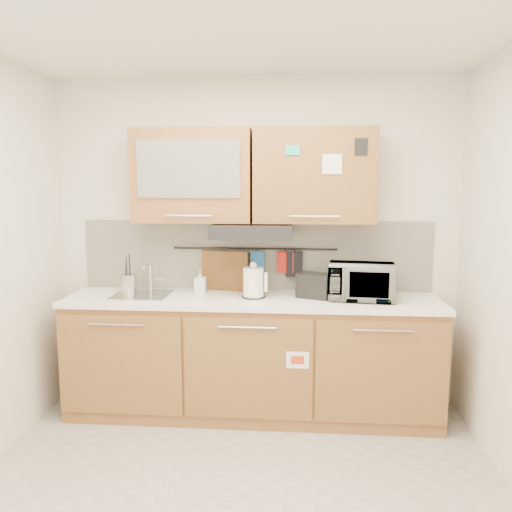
# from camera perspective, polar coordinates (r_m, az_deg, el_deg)

# --- Properties ---
(floor) EXTENTS (3.20, 3.20, 0.00)m
(floor) POSITION_cam_1_polar(r_m,az_deg,el_deg) (3.06, -2.73, -27.01)
(floor) COLOR #9E9993
(floor) RESTS_ON ground
(ceiling) EXTENTS (3.20, 3.20, 0.00)m
(ceiling) POSITION_cam_1_polar(r_m,az_deg,el_deg) (2.65, -3.14, 26.61)
(ceiling) COLOR white
(ceiling) RESTS_ON wall_back
(wall_back) EXTENTS (3.20, 0.00, 3.20)m
(wall_back) POSITION_cam_1_polar(r_m,az_deg,el_deg) (4.03, -0.11, 1.49)
(wall_back) COLOR silver
(wall_back) RESTS_ON ground
(base_cabinet) EXTENTS (2.80, 0.64, 0.88)m
(base_cabinet) POSITION_cam_1_polar(r_m,az_deg,el_deg) (3.93, -0.48, -12.09)
(base_cabinet) COLOR #9C6937
(base_cabinet) RESTS_ON floor
(countertop) EXTENTS (2.82, 0.62, 0.04)m
(countertop) POSITION_cam_1_polar(r_m,az_deg,el_deg) (3.79, -0.50, -5.06)
(countertop) COLOR white
(countertop) RESTS_ON base_cabinet
(backsplash) EXTENTS (2.80, 0.02, 0.56)m
(backsplash) POSITION_cam_1_polar(r_m,az_deg,el_deg) (4.03, -0.12, 0.06)
(backsplash) COLOR silver
(backsplash) RESTS_ON countertop
(upper_cabinets) EXTENTS (1.82, 0.37, 0.70)m
(upper_cabinets) POSITION_cam_1_polar(r_m,az_deg,el_deg) (3.82, -0.40, 9.12)
(upper_cabinets) COLOR #9C6937
(upper_cabinets) RESTS_ON wall_back
(range_hood) EXTENTS (0.60, 0.46, 0.10)m
(range_hood) POSITION_cam_1_polar(r_m,az_deg,el_deg) (3.77, -0.42, 2.88)
(range_hood) COLOR black
(range_hood) RESTS_ON upper_cabinets
(sink) EXTENTS (0.42, 0.40, 0.26)m
(sink) POSITION_cam_1_polar(r_m,az_deg,el_deg) (3.97, -12.82, -4.31)
(sink) COLOR silver
(sink) RESTS_ON countertop
(utensil_rail) EXTENTS (1.30, 0.02, 0.02)m
(utensil_rail) POSITION_cam_1_polar(r_m,az_deg,el_deg) (3.98, -0.17, 0.84)
(utensil_rail) COLOR black
(utensil_rail) RESTS_ON backsplash
(utensil_crock) EXTENTS (0.16, 0.16, 0.31)m
(utensil_crock) POSITION_cam_1_polar(r_m,az_deg,el_deg) (4.03, -14.30, -3.08)
(utensil_crock) COLOR #AFAFB3
(utensil_crock) RESTS_ON countertop
(kettle) EXTENTS (0.20, 0.18, 0.27)m
(kettle) POSITION_cam_1_polar(r_m,az_deg,el_deg) (3.76, -0.28, -3.14)
(kettle) COLOR white
(kettle) RESTS_ON countertop
(toaster) EXTENTS (0.28, 0.23, 0.19)m
(toaster) POSITION_cam_1_polar(r_m,az_deg,el_deg) (3.78, 6.68, -3.34)
(toaster) COLOR black
(toaster) RESTS_ON countertop
(microwave) EXTENTS (0.51, 0.37, 0.27)m
(microwave) POSITION_cam_1_polar(r_m,az_deg,el_deg) (3.78, 11.94, -2.89)
(microwave) COLOR #999999
(microwave) RESTS_ON countertop
(soap_bottle) EXTENTS (0.09, 0.09, 0.19)m
(soap_bottle) POSITION_cam_1_polar(r_m,az_deg,el_deg) (3.93, -6.39, -2.92)
(soap_bottle) COLOR #999999
(soap_bottle) RESTS_ON countertop
(cutting_board) EXTENTS (0.38, 0.10, 0.48)m
(cutting_board) POSITION_cam_1_polar(r_m,az_deg,el_deg) (4.03, -3.56, -2.79)
(cutting_board) COLOR brown
(cutting_board) RESTS_ON utensil_rail
(oven_mitt) EXTENTS (0.11, 0.04, 0.18)m
(oven_mitt) POSITION_cam_1_polar(r_m,az_deg,el_deg) (3.98, 0.17, -0.78)
(oven_mitt) COLOR #215899
(oven_mitt) RESTS_ON utensil_rail
(dark_pouch) EXTENTS (0.13, 0.07, 0.20)m
(dark_pouch) POSITION_cam_1_polar(r_m,az_deg,el_deg) (3.97, 4.40, -0.94)
(dark_pouch) COLOR black
(dark_pouch) RESTS_ON utensil_rail
(pot_holder) EXTENTS (0.14, 0.05, 0.16)m
(pot_holder) POSITION_cam_1_polar(r_m,az_deg,el_deg) (3.97, 3.38, -0.69)
(pot_holder) COLOR red
(pot_holder) RESTS_ON utensil_rail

